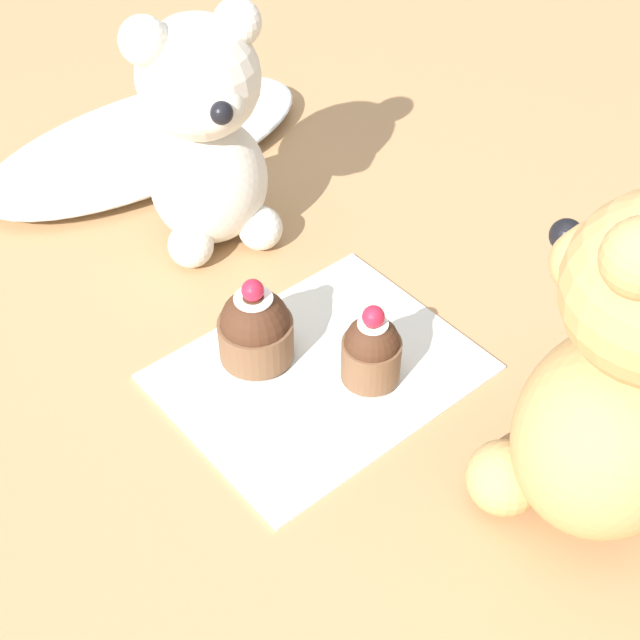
# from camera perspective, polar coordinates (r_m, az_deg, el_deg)

# --- Properties ---
(ground_plane) EXTENTS (4.00, 4.00, 0.00)m
(ground_plane) POSITION_cam_1_polar(r_m,az_deg,el_deg) (0.67, 0.00, -3.44)
(ground_plane) COLOR tan
(knitted_placemat) EXTENTS (0.22, 0.18, 0.01)m
(knitted_placemat) POSITION_cam_1_polar(r_m,az_deg,el_deg) (0.67, 0.00, -3.26)
(knitted_placemat) COLOR silver
(knitted_placemat) RESTS_ON ground_plane
(tulle_cloth) EXTENTS (0.34, 0.16, 0.03)m
(tulle_cloth) POSITION_cam_1_polar(r_m,az_deg,el_deg) (0.90, -11.04, 11.15)
(tulle_cloth) COLOR white
(tulle_cloth) RESTS_ON ground_plane
(teddy_bear_cream) EXTENTS (0.12, 0.12, 0.21)m
(teddy_bear_cream) POSITION_cam_1_polar(r_m,az_deg,el_deg) (0.74, -7.35, 11.70)
(teddy_bear_cream) COLOR silver
(teddy_bear_cream) RESTS_ON ground_plane
(teddy_bear_tan) EXTENTS (0.14, 0.13, 0.25)m
(teddy_bear_tan) POSITION_cam_1_polar(r_m,az_deg,el_deg) (0.54, 18.80, -3.80)
(teddy_bear_tan) COLOR tan
(teddy_bear_tan) RESTS_ON ground_plane
(cupcake_near_cream_bear) EXTENTS (0.06, 0.06, 0.07)m
(cupcake_near_cream_bear) POSITION_cam_1_polar(r_m,az_deg,el_deg) (0.66, -4.16, -0.54)
(cupcake_near_cream_bear) COLOR brown
(cupcake_near_cream_bear) RESTS_ON knitted_placemat
(cupcake_near_tan_bear) EXTENTS (0.04, 0.04, 0.07)m
(cupcake_near_tan_bear) POSITION_cam_1_polar(r_m,az_deg,el_deg) (0.65, 3.32, -1.92)
(cupcake_near_tan_bear) COLOR brown
(cupcake_near_tan_bear) RESTS_ON knitted_placemat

